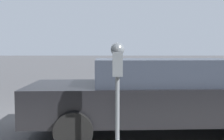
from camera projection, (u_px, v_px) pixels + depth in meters
name	position (u px, v px, depth m)	size (l,w,h in m)	color
ground_plane	(73.00, 118.00, 6.31)	(220.00, 220.00, 0.00)	#424244
parking_meter	(117.00, 70.00, 3.64)	(0.21, 0.19, 1.61)	#4C5156
car_black	(158.00, 94.00, 5.18)	(2.13, 4.97, 1.46)	black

